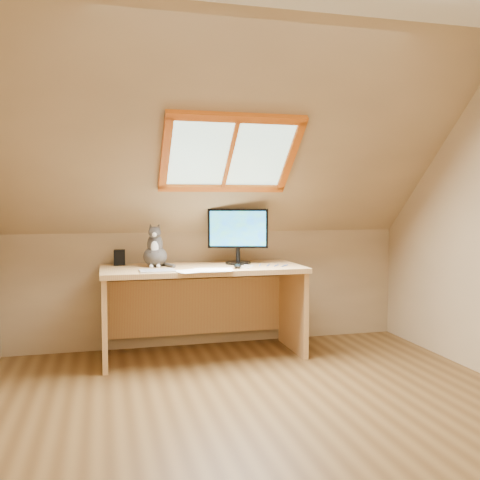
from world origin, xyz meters
name	(u,v)px	position (x,y,z in m)	size (l,w,h in m)	color
ground	(272,420)	(0.00, 0.00, 0.00)	(3.50, 3.50, 0.00)	brown
room_shell	(278,171)	(0.00, -0.09, 1.43)	(3.52, 3.52, 2.41)	tan
desk	(201,292)	(-0.15, 1.45, 0.51)	(1.62, 0.71, 0.74)	tan
monitor	(238,232)	(0.17, 1.47, 1.01)	(0.50, 0.21, 0.47)	black
cat	(155,251)	(-0.52, 1.46, 0.87)	(0.22, 0.26, 0.36)	#494340
desk_speaker	(119,258)	(-0.80, 1.63, 0.80)	(0.09, 0.09, 0.13)	black
graphics_tablet	(157,271)	(-0.54, 1.15, 0.75)	(0.26, 0.19, 0.01)	#B2B2B7
mouse	(238,266)	(0.10, 1.19, 0.76)	(0.06, 0.11, 0.04)	black
papers	(207,270)	(-0.16, 1.12, 0.74)	(0.35, 0.30, 0.01)	white
cables	(262,266)	(0.32, 1.26, 0.74)	(0.51, 0.26, 0.01)	silver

